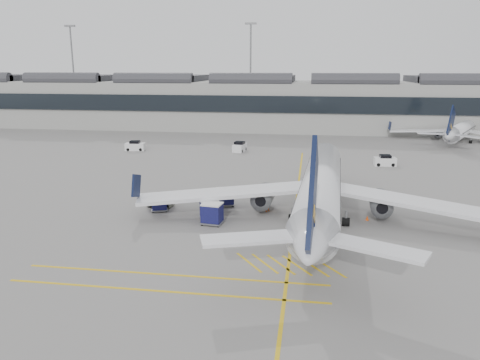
# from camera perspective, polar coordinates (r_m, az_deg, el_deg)

# --- Properties ---
(ground) EXTENTS (220.00, 220.00, 0.00)m
(ground) POSITION_cam_1_polar(r_m,az_deg,el_deg) (43.71, -6.86, -5.73)
(ground) COLOR gray
(ground) RESTS_ON ground
(terminal) EXTENTS (200.00, 20.45, 12.40)m
(terminal) POSITION_cam_1_polar(r_m,az_deg,el_deg) (112.47, 2.90, 9.44)
(terminal) COLOR #9E9E99
(terminal) RESTS_ON ground
(light_masts) EXTENTS (113.00, 0.60, 25.45)m
(light_masts) POSITION_cam_1_polar(r_m,az_deg,el_deg) (126.34, 2.84, 13.70)
(light_masts) COLOR slate
(light_masts) RESTS_ON ground
(apron_markings) EXTENTS (0.25, 60.00, 0.01)m
(apron_markings) POSITION_cam_1_polar(r_m,az_deg,el_deg) (51.75, 6.88, -2.63)
(apron_markings) COLOR gold
(apron_markings) RESTS_ON ground
(airliner_main) EXTENTS (36.01, 39.42, 10.47)m
(airliner_main) POSITION_cam_1_polar(r_m,az_deg,el_deg) (45.69, 9.81, -0.94)
(airliner_main) COLOR white
(airliner_main) RESTS_ON ground
(airliner_far) EXTENTS (25.25, 27.85, 8.03)m
(airliner_far) POSITION_cam_1_polar(r_m,az_deg,el_deg) (101.96, 25.48, 5.55)
(airliner_far) COLOR white
(airliner_far) RESTS_ON ground
(belt_loader) EXTENTS (4.49, 2.24, 1.78)m
(belt_loader) POSITION_cam_1_polar(r_m,az_deg,el_deg) (45.85, 8.78, -4.18)
(belt_loader) COLOR silver
(belt_loader) RESTS_ON ground
(baggage_cart_a) EXTENTS (2.31, 2.12, 1.97)m
(baggage_cart_a) POSITION_cam_1_polar(r_m,az_deg,el_deg) (45.28, -3.76, -3.56)
(baggage_cart_a) COLOR gray
(baggage_cart_a) RESTS_ON ground
(baggage_cart_b) EXTENTS (2.14, 1.85, 2.04)m
(baggage_cart_b) POSITION_cam_1_polar(r_m,az_deg,el_deg) (43.92, -3.42, -4.06)
(baggage_cart_b) COLOR gray
(baggage_cart_b) RESTS_ON ground
(baggage_cart_c) EXTENTS (2.22, 2.03, 1.90)m
(baggage_cart_c) POSITION_cam_1_polar(r_m,az_deg,el_deg) (49.65, -1.82, -2.02)
(baggage_cart_c) COLOR gray
(baggage_cart_c) RESTS_ON ground
(baggage_cart_d) EXTENTS (1.97, 1.79, 1.72)m
(baggage_cart_d) POSITION_cam_1_polar(r_m,az_deg,el_deg) (48.59, -9.81, -2.70)
(baggage_cart_d) COLOR gray
(baggage_cart_d) RESTS_ON ground
(ramp_agent_a) EXTENTS (0.80, 0.84, 1.94)m
(ramp_agent_a) POSITION_cam_1_polar(r_m,az_deg,el_deg) (47.88, 3.40, -2.70)
(ramp_agent_a) COLOR #DE510B
(ramp_agent_a) RESTS_ON ground
(ramp_agent_b) EXTENTS (1.11, 1.02, 1.84)m
(ramp_agent_b) POSITION_cam_1_polar(r_m,az_deg,el_deg) (46.19, -3.81, -3.39)
(ramp_agent_b) COLOR #EC490C
(ramp_agent_b) RESTS_ON ground
(pushback_tug) EXTENTS (2.69, 1.81, 1.43)m
(pushback_tug) POSITION_cam_1_polar(r_m,az_deg,el_deg) (50.17, -9.65, -2.50)
(pushback_tug) COLOR #5A5B4D
(pushback_tug) RESTS_ON ground
(safety_cone_nose) EXTENTS (0.40, 0.40, 0.56)m
(safety_cone_nose) POSITION_cam_1_polar(r_m,az_deg,el_deg) (62.79, 8.15, 0.50)
(safety_cone_nose) COLOR #F24C0A
(safety_cone_nose) RESTS_ON ground
(safety_cone_engine) EXTENTS (0.32, 0.32, 0.45)m
(safety_cone_engine) POSITION_cam_1_polar(r_m,az_deg,el_deg) (46.88, 15.24, -4.49)
(safety_cone_engine) COLOR #F24C0A
(safety_cone_engine) RESTS_ON ground
(service_van_left) EXTENTS (3.51, 2.09, 1.70)m
(service_van_left) POSITION_cam_1_polar(r_m,az_deg,el_deg) (84.66, -12.67, 4.05)
(service_van_left) COLOR white
(service_van_left) RESTS_ON ground
(service_van_mid) EXTENTS (2.17, 3.56, 1.72)m
(service_van_mid) POSITION_cam_1_polar(r_m,az_deg,el_deg) (81.67, -0.05, 4.04)
(service_van_mid) COLOR white
(service_van_mid) RESTS_ON ground
(service_van_right) EXTENTS (3.27, 1.79, 1.63)m
(service_van_right) POSITION_cam_1_polar(r_m,az_deg,el_deg) (73.10, 17.25, 2.25)
(service_van_right) COLOR white
(service_van_right) RESTS_ON ground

